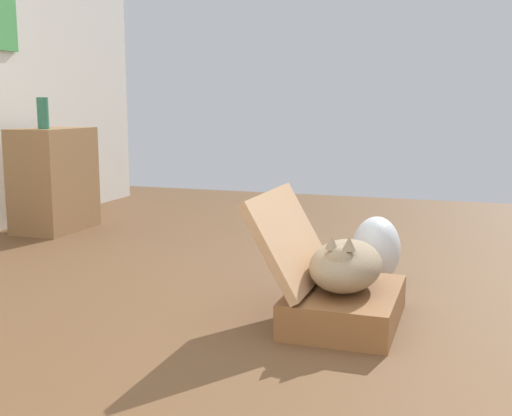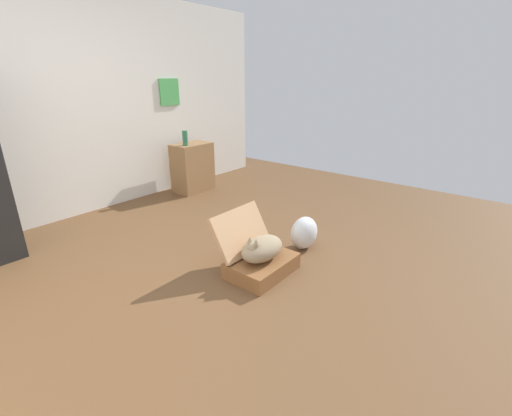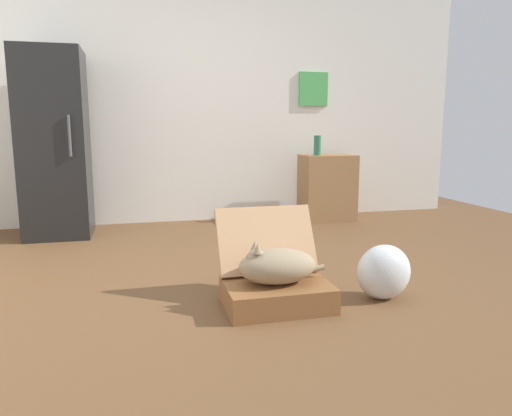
{
  "view_description": "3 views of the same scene",
  "coord_description": "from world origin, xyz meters",
  "views": [
    {
      "loc": [
        -2.1,
        -0.87,
        0.88
      ],
      "look_at": [
        0.45,
        -0.01,
        0.43
      ],
      "focal_mm": 44.69,
      "sensor_mm": 36.0,
      "label": 1
    },
    {
      "loc": [
        -1.77,
        -2.06,
        1.61
      ],
      "look_at": [
        0.5,
        -0.23,
        0.52
      ],
      "focal_mm": 24.54,
      "sensor_mm": 36.0,
      "label": 2
    },
    {
      "loc": [
        -0.4,
        -2.86,
        1.01
      ],
      "look_at": [
        0.31,
        -0.08,
        0.51
      ],
      "focal_mm": 33.34,
      "sensor_mm": 36.0,
      "label": 3
    }
  ],
  "objects": [
    {
      "name": "suitcase_lid",
      "position": [
        0.34,
        -0.19,
        0.33
      ],
      "size": [
        0.59,
        0.24,
        0.38
      ],
      "primitive_type": "cube",
      "rotation": [
        1.05,
        0.0,
        0.0
      ],
      "color": "tan",
      "rests_on": "suitcase_base"
    },
    {
      "name": "wall_back",
      "position": [
        0.0,
        2.26,
        1.3
      ],
      "size": [
        6.4,
        0.15,
        2.6
      ],
      "color": "silver",
      "rests_on": "ground"
    },
    {
      "name": "cat",
      "position": [
        0.33,
        -0.42,
        0.24
      ],
      "size": [
        0.52,
        0.28,
        0.24
      ],
      "color": "#998466",
      "rests_on": "suitcase_base"
    },
    {
      "name": "ground_plane",
      "position": [
        0.0,
        0.0,
        0.0
      ],
      "size": [
        7.68,
        7.68,
        0.0
      ],
      "primitive_type": "plane",
      "color": "brown",
      "rests_on": "ground"
    },
    {
      "name": "suitcase_base",
      "position": [
        0.34,
        -0.42,
        0.07
      ],
      "size": [
        0.59,
        0.42,
        0.14
      ],
      "primitive_type": "cube",
      "color": "brown",
      "rests_on": "ground"
    },
    {
      "name": "plastic_bag_white",
      "position": [
        0.99,
        -0.45,
        0.16
      ],
      "size": [
        0.32,
        0.24,
        0.33
      ],
      "primitive_type": "ellipsoid",
      "color": "silver",
      "rests_on": "ground"
    },
    {
      "name": "vase_tall",
      "position": [
        1.44,
        1.81,
        0.81
      ],
      "size": [
        0.07,
        0.07,
        0.21
      ],
      "primitive_type": "cylinder",
      "color": "#2D7051",
      "rests_on": "side_table"
    },
    {
      "name": "refrigerator",
      "position": [
        -1.11,
        1.8,
        0.84
      ],
      "size": [
        0.57,
        0.64,
        1.68
      ],
      "color": "black",
      "rests_on": "ground"
    },
    {
      "name": "side_table",
      "position": [
        1.58,
        1.85,
        0.35
      ],
      "size": [
        0.56,
        0.36,
        0.71
      ],
      "primitive_type": "cube",
      "color": "olive",
      "rests_on": "ground"
    }
  ]
}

